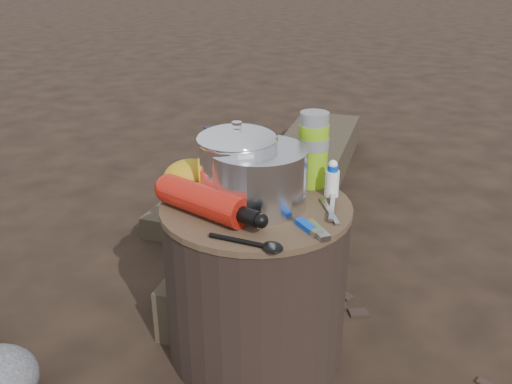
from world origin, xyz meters
name	(u,v)px	position (x,y,z in m)	size (l,w,h in m)	color
ground	(256,345)	(0.00, 0.00, 0.00)	(60.00, 60.00, 0.00)	black
stump	(256,279)	(0.00, 0.00, 0.22)	(0.48, 0.48, 0.45)	black
log_main	(292,192)	(0.53, 0.76, 0.08)	(0.33, 1.98, 0.17)	#393022
log_small	(219,183)	(0.31, 1.07, 0.04)	(0.20, 1.06, 0.09)	#393022
foil_windscreen	(258,177)	(0.00, 0.00, 0.52)	(0.25, 0.25, 0.15)	silver
camping_pot	(237,165)	(-0.03, 0.04, 0.54)	(0.20, 0.20, 0.20)	white
fuel_bottle	(204,201)	(-0.14, 0.00, 0.48)	(0.08, 0.31, 0.08)	red
thermos	(313,150)	(0.19, 0.05, 0.55)	(0.08, 0.08, 0.20)	#80BD17
travel_mug	(255,153)	(0.08, 0.19, 0.51)	(0.09, 0.09, 0.13)	black
stuff_sack	(189,177)	(-0.13, 0.14, 0.49)	(0.14, 0.11, 0.09)	#C19015
food_pouch	(227,152)	(0.01, 0.20, 0.52)	(0.12, 0.03, 0.15)	#10174E
lighter	(306,226)	(0.05, -0.17, 0.45)	(0.02, 0.09, 0.02)	#093FC1
multitool	(316,230)	(0.06, -0.20, 0.45)	(0.03, 0.09, 0.01)	#ABABB0
pot_grabber	(329,210)	(0.14, -0.12, 0.45)	(0.04, 0.15, 0.01)	#ABABB0
spork	(239,240)	(-0.12, -0.17, 0.45)	(0.04, 0.17, 0.01)	black
squeeze_bottle	(332,180)	(0.20, -0.03, 0.49)	(0.04, 0.04, 0.09)	white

